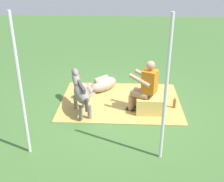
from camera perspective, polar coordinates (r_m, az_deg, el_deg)
name	(u,v)px	position (r m, az deg, el deg)	size (l,w,h in m)	color
ground_plane	(118,107)	(6.88, 1.29, -3.21)	(24.00, 24.00, 0.00)	#426B33
hay_patch	(120,101)	(7.12, 1.71, -2.06)	(2.97, 2.20, 0.02)	tan
hay_bale	(150,105)	(6.57, 7.77, -2.92)	(0.65, 0.41, 0.40)	tan
person_seated	(145,85)	(6.39, 6.67, 1.19)	(0.72, 0.58, 1.28)	tan
pony_standing	(81,92)	(6.45, -6.34, -0.23)	(0.68, 1.29, 0.88)	slate
pony_lying	(101,85)	(7.59, -2.26, 1.20)	(1.10, 1.17, 0.42)	gray
soda_bottle	(174,103)	(6.89, 12.53, -2.44)	(0.07, 0.07, 0.30)	brown
tent_pole_left	(166,93)	(4.67, 10.82, -0.36)	(0.06, 0.06, 2.58)	silver
tent_pole_right	(21,89)	(4.97, -18.03, 0.44)	(0.06, 0.06, 2.58)	silver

